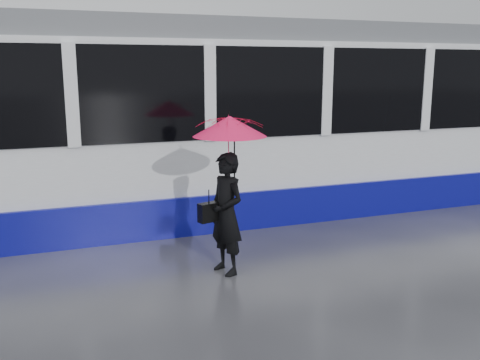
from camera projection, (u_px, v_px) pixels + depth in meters
name	position (u px, v px, depth m)	size (l,w,h in m)	color
ground	(233.00, 260.00, 7.30)	(90.00, 90.00, 0.00)	#2D2D33
rails	(186.00, 214.00, 9.59)	(34.00, 1.51, 0.02)	#3F3D38
tram	(217.00, 122.00, 9.46)	(26.00, 2.56, 3.35)	white
woman	(226.00, 214.00, 6.72)	(0.57, 0.37, 1.55)	black
umbrella	(230.00, 141.00, 6.55)	(1.14, 1.14, 1.05)	#E91376
handbag	(209.00, 212.00, 6.66)	(0.30, 0.20, 0.42)	black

